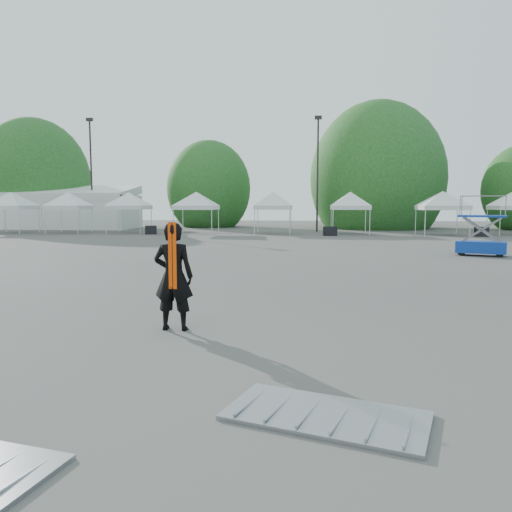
{
  "coord_description": "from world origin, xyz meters",
  "views": [
    {
      "loc": [
        2.0,
        -11.44,
        2.39
      ],
      "look_at": [
        0.98,
        -1.08,
        1.3
      ],
      "focal_mm": 35.0,
      "sensor_mm": 36.0,
      "label": 1
    }
  ],
  "objects": [
    {
      "name": "tent_f",
      "position": [
        5.49,
        28.47,
        3.06
      ],
      "size": [
        4.2,
        4.2,
        3.88
      ],
      "color": "silver",
      "rests_on": "ground"
    },
    {
      "name": "scissor_lift",
      "position": [
        10.09,
        12.4,
        1.39
      ],
      "size": [
        2.38,
        1.78,
        2.76
      ],
      "rotation": [
        0.0,
        0.0,
        -0.37
      ],
      "color": "navy",
      "rests_on": "ground"
    },
    {
      "name": "tent_g",
      "position": [
        12.25,
        27.44,
        3.06
      ],
      "size": [
        4.75,
        4.75,
        3.88
      ],
      "color": "silver",
      "rests_on": "ground"
    },
    {
      "name": "barrier_mid",
      "position": [
        2.26,
        -6.01,
        0.04
      ],
      "size": [
        2.45,
        1.74,
        0.07
      ],
      "rotation": [
        0.0,
        0.0,
        -0.32
      ],
      "color": "#929499",
      "rests_on": "ground"
    },
    {
      "name": "tent_b",
      "position": [
        -17.32,
        27.84,
        3.06
      ],
      "size": [
        4.11,
        4.11,
        3.88
      ],
      "color": "silver",
      "rests_on": "ground"
    },
    {
      "name": "man",
      "position": [
        -0.47,
        -2.33,
        1.03
      ],
      "size": [
        0.76,
        0.5,
        2.06
      ],
      "rotation": [
        0.0,
        0.0,
        3.13
      ],
      "color": "black",
      "rests_on": "ground"
    },
    {
      "name": "tree_mid_e",
      "position": [
        9.0,
        39.0,
        4.84
      ],
      "size": [
        5.12,
        5.12,
        7.79
      ],
      "color": "#382314",
      "rests_on": "ground"
    },
    {
      "name": "light_pole_west",
      "position": [
        -18.0,
        34.0,
        5.77
      ],
      "size": [
        0.6,
        0.25,
        10.3
      ],
      "color": "black",
      "rests_on": "ground"
    },
    {
      "name": "light_pole_east",
      "position": [
        3.0,
        32.0,
        5.52
      ],
      "size": [
        0.6,
        0.25,
        9.8
      ],
      "color": "black",
      "rests_on": "ground"
    },
    {
      "name": "tree_far_w",
      "position": [
        -26.0,
        38.0,
        4.54
      ],
      "size": [
        4.8,
        4.8,
        7.3
      ],
      "color": "#382314",
      "rests_on": "ground"
    },
    {
      "name": "marquee",
      "position": [
        -22.0,
        35.0,
        1.97
      ],
      "size": [
        15.0,
        6.25,
        4.23
      ],
      "color": "silver",
      "rests_on": "ground"
    },
    {
      "name": "ground",
      "position": [
        0.0,
        0.0,
        0.0
      ],
      "size": [
        120.0,
        120.0,
        0.0
      ],
      "primitive_type": "plane",
      "color": "#474442",
      "rests_on": "ground"
    },
    {
      "name": "crate_west",
      "position": [
        -10.1,
        26.75,
        0.34
      ],
      "size": [
        1.05,
        0.94,
        0.68
      ],
      "primitive_type": "cube",
      "rotation": [
        0.0,
        0.0,
        0.36
      ],
      "color": "black",
      "rests_on": "ground"
    },
    {
      "name": "tent_e",
      "position": [
        -0.55,
        28.27,
        3.06
      ],
      "size": [
        4.13,
        4.13,
        3.88
      ],
      "color": "silver",
      "rests_on": "ground"
    },
    {
      "name": "tent_a",
      "position": [
        -21.97,
        27.33,
        3.06
      ],
      "size": [
        4.51,
        4.51,
        3.88
      ],
      "color": "silver",
      "rests_on": "ground"
    },
    {
      "name": "crate_east",
      "position": [
        14.87,
        26.51,
        0.35
      ],
      "size": [
        0.96,
        0.78,
        0.7
      ],
      "primitive_type": "cube",
      "rotation": [
        0.0,
        0.0,
        -0.1
      ],
      "color": "black",
      "rests_on": "ground"
    },
    {
      "name": "tent_d",
      "position": [
        -6.59,
        27.52,
        3.06
      ],
      "size": [
        4.5,
        4.5,
        3.88
      ],
      "color": "silver",
      "rests_on": "ground"
    },
    {
      "name": "tent_c",
      "position": [
        -12.5,
        28.64,
        3.06
      ],
      "size": [
        4.31,
        4.31,
        3.88
      ],
      "color": "silver",
      "rests_on": "ground"
    },
    {
      "name": "crate_mid",
      "position": [
        3.86,
        26.24,
        0.35
      ],
      "size": [
        1.06,
        0.93,
        0.69
      ],
      "primitive_type": "cube",
      "rotation": [
        0.0,
        0.0,
        0.3
      ],
      "color": "black",
      "rests_on": "ground"
    },
    {
      "name": "tree_mid_w",
      "position": [
        -8.0,
        40.0,
        3.93
      ],
      "size": [
        4.16,
        4.16,
        6.33
      ],
      "color": "#382314",
      "rests_on": "ground"
    }
  ]
}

